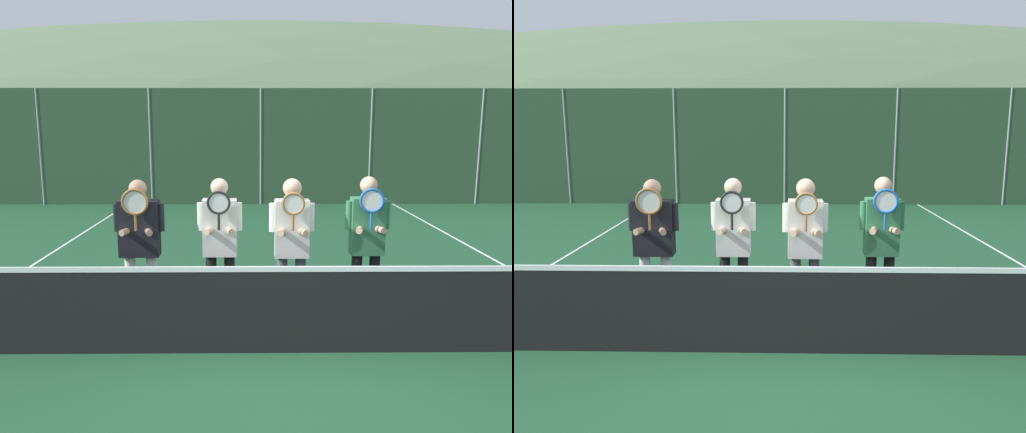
% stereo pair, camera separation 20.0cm
% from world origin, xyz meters
% --- Properties ---
extents(ground_plane, '(120.00, 120.00, 0.00)m').
position_xyz_m(ground_plane, '(0.00, 0.00, 0.00)').
color(ground_plane, '#1E4C2D').
extents(hill_distant, '(121.87, 67.70, 23.70)m').
position_xyz_m(hill_distant, '(0.00, 51.26, 0.00)').
color(hill_distant, '#5B7551').
rests_on(hill_distant, ground_plane).
extents(clubhouse_building, '(21.77, 5.50, 3.19)m').
position_xyz_m(clubhouse_building, '(1.19, 17.66, 1.62)').
color(clubhouse_building, tan).
rests_on(clubhouse_building, ground_plane).
extents(fence_back, '(20.41, 0.06, 3.55)m').
position_xyz_m(fence_back, '(0.00, 10.45, 1.77)').
color(fence_back, gray).
rests_on(fence_back, ground_plane).
extents(tennis_net, '(11.20, 0.09, 1.07)m').
position_xyz_m(tennis_net, '(0.00, 0.00, 0.50)').
color(tennis_net, gray).
rests_on(tennis_net, ground_plane).
extents(court_line_left_sideline, '(0.05, 16.00, 0.01)m').
position_xyz_m(court_line_left_sideline, '(-4.17, 3.00, 0.00)').
color(court_line_left_sideline, white).
rests_on(court_line_left_sideline, ground_plane).
extents(player_leftmost, '(0.61, 0.34, 1.79)m').
position_xyz_m(player_leftmost, '(-1.66, 0.86, 1.07)').
color(player_leftmost, white).
rests_on(player_leftmost, ground_plane).
extents(player_center_left, '(0.54, 0.34, 1.81)m').
position_xyz_m(player_center_left, '(-0.68, 0.85, 1.06)').
color(player_center_left, black).
rests_on(player_center_left, ground_plane).
extents(player_center_right, '(0.54, 0.34, 1.82)m').
position_xyz_m(player_center_right, '(0.18, 0.76, 1.07)').
color(player_center_right, '#56565B').
rests_on(player_center_right, ground_plane).
extents(player_rightmost, '(0.53, 0.34, 1.83)m').
position_xyz_m(player_rightmost, '(1.11, 0.85, 1.07)').
color(player_rightmost, black).
rests_on(player_rightmost, ground_plane).
extents(car_far_left, '(4.54, 2.01, 1.72)m').
position_xyz_m(car_far_left, '(-5.75, 13.57, 0.88)').
color(car_far_left, black).
rests_on(car_far_left, ground_plane).
extents(car_left_of_center, '(4.41, 2.09, 1.86)m').
position_xyz_m(car_left_of_center, '(-0.66, 13.48, 0.94)').
color(car_left_of_center, silver).
rests_on(car_left_of_center, ground_plane).
extents(car_center, '(4.54, 1.94, 1.88)m').
position_xyz_m(car_center, '(4.43, 13.38, 0.95)').
color(car_center, silver).
rests_on(car_center, ground_plane).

